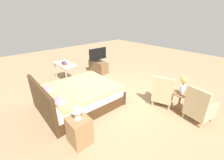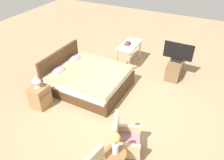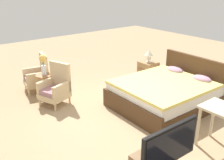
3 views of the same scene
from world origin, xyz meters
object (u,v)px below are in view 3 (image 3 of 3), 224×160
at_px(bed, 166,93).
at_px(nightstand, 148,72).
at_px(side_table, 45,83).
at_px(flower_vase, 43,63).
at_px(tv_flatscreen, 170,147).
at_px(armchair_by_window_right, 56,88).
at_px(armchair_by_window_left, 38,76).
at_px(table_lamp, 149,54).

distance_m(bed, nightstand, 1.39).
bearing_deg(side_table, nightstand, 71.37).
bearing_deg(bed, nightstand, 151.06).
xyz_separation_m(flower_vase, nightstand, (0.85, 2.53, -0.56)).
relative_size(side_table, tv_flatscreen, 0.64).
height_order(flower_vase, tv_flatscreen, tv_flatscreen).
bearing_deg(nightstand, tv_flatscreen, -42.58).
distance_m(bed, flower_vase, 2.84).
bearing_deg(armchair_by_window_right, flower_vase, -175.94).
bearing_deg(armchair_by_window_left, nightstand, 61.87).
bearing_deg(bed, tv_flatscreen, -49.46).
bearing_deg(tv_flatscreen, armchair_by_window_right, 175.85).
bearing_deg(bed, side_table, -137.96).
relative_size(nightstand, table_lamp, 1.78).
bearing_deg(flower_vase, side_table, 180.00).
bearing_deg(side_table, armchair_by_window_left, 175.75).
relative_size(bed, armchair_by_window_right, 2.29).
bearing_deg(nightstand, armchair_by_window_left, -118.13).
height_order(armchair_by_window_right, tv_flatscreen, tv_flatscreen).
bearing_deg(tv_flatscreen, nightstand, 137.42).
distance_m(bed, side_table, 2.78).
distance_m(armchair_by_window_right, table_lamp, 2.57).
distance_m(armchair_by_window_left, armchair_by_window_right, 0.96).
relative_size(flower_vase, table_lamp, 1.45).
height_order(armchair_by_window_left, table_lamp, armchair_by_window_left).
bearing_deg(bed, flower_vase, -137.96).
bearing_deg(side_table, flower_vase, 0.00).
bearing_deg(flower_vase, nightstand, 71.37).
xyz_separation_m(bed, side_table, (-2.07, -1.86, 0.05)).
relative_size(nightstand, tv_flatscreen, 0.68).
relative_size(bed, flower_vase, 4.41).
relative_size(bed, table_lamp, 6.38).
bearing_deg(armchair_by_window_left, tv_flatscreen, -3.26).
bearing_deg(table_lamp, flower_vase, -108.62).
bearing_deg(flower_vase, armchair_by_window_right, 4.06).
bearing_deg(table_lamp, nightstand, -90.00).
distance_m(armchair_by_window_right, nightstand, 2.53).
height_order(armchair_by_window_right, side_table, armchair_by_window_right).
bearing_deg(nightstand, side_table, -108.63).
xyz_separation_m(bed, armchair_by_window_left, (-2.55, -1.83, 0.08)).
bearing_deg(table_lamp, bed, -28.96).
height_order(side_table, table_lamp, table_lamp).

